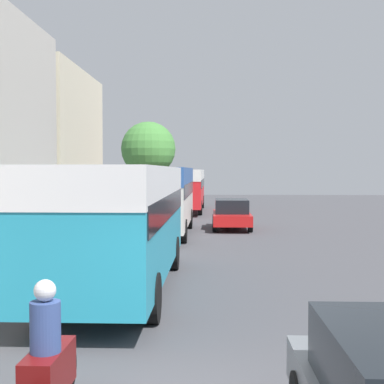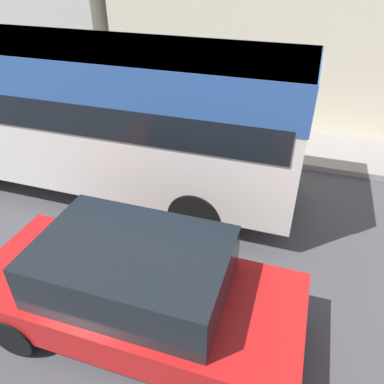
# 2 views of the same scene
# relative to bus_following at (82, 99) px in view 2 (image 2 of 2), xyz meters

# --- Properties ---
(bus_following) EXTENTS (2.51, 9.10, 3.14)m
(bus_following) POSITION_rel_bus_following_xyz_m (0.00, 0.00, 0.00)
(bus_following) COLOR silver
(bus_following) RESTS_ON ground_plane
(car_far_curb) EXTENTS (1.96, 4.51, 1.53)m
(car_far_curb) POSITION_rel_bus_following_xyz_m (3.29, 2.64, -1.24)
(car_far_curb) COLOR red
(car_far_curb) RESTS_ON ground_plane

